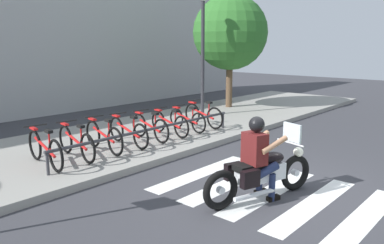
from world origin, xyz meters
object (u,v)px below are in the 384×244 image
(bicycle_1, at_px, (76,142))
(bicycle_4, at_px, (150,127))
(bicycle_2, at_px, (104,136))
(bike_rack, at_px, (154,129))
(motorcycle, at_px, (261,173))
(street_lamp, at_px, (203,44))
(bicycle_0, at_px, (45,149))
(bicycle_7, at_px, (203,115))
(bicycle_6, at_px, (187,119))
(bicycle_5, at_px, (169,123))
(bicycle_3, at_px, (128,132))
(tree_near_rack, at_px, (230,33))
(rider, at_px, (258,153))

(bicycle_1, distance_m, bicycle_4, 2.16)
(bicycle_2, relative_size, bike_rack, 0.30)
(motorcycle, bearing_deg, street_lamp, 47.81)
(bicycle_1, bearing_deg, bicycle_0, -179.98)
(bicycle_7, bearing_deg, bicycle_2, 180.00)
(motorcycle, xyz_separation_m, bicycle_7, (3.30, 4.01, 0.05))
(bicycle_2, distance_m, bicycle_7, 3.59)
(bicycle_6, relative_size, bicycle_7, 0.95)
(bicycle_0, distance_m, bicycle_5, 3.59)
(bicycle_2, xyz_separation_m, bicycle_5, (2.16, 0.00, -0.02))
(motorcycle, distance_m, bicycle_3, 4.03)
(motorcycle, bearing_deg, bicycle_7, 50.52)
(bicycle_1, bearing_deg, bicycle_4, 0.00)
(bicycle_3, relative_size, bicycle_4, 1.08)
(bike_rack, xyz_separation_m, tree_near_rack, (6.08, 2.19, 2.44))
(street_lamp, bearing_deg, bicycle_0, -169.21)
(bicycle_7, bearing_deg, bicycle_5, 179.95)
(rider, distance_m, bicycle_7, 5.23)
(bicycle_5, relative_size, bike_rack, 0.28)
(bicycle_4, xyz_separation_m, bicycle_7, (2.16, -0.00, 0.01))
(bicycle_1, xyz_separation_m, tree_near_rack, (7.87, 1.63, 2.51))
(bicycle_2, bearing_deg, bike_rack, -27.20)
(motorcycle, relative_size, bicycle_3, 1.30)
(bike_rack, bearing_deg, motorcycle, -102.80)
(bicycle_3, bearing_deg, bicycle_7, -0.02)
(bicycle_1, bearing_deg, street_lamp, 12.09)
(bike_rack, relative_size, tree_near_rack, 1.27)
(bicycle_0, bearing_deg, bicycle_3, 0.01)
(bicycle_4, bearing_deg, bike_rack, -122.99)
(bicycle_5, bearing_deg, bicycle_2, -179.97)
(bicycle_2, height_order, bike_rack, bicycle_2)
(bicycle_1, relative_size, street_lamp, 0.40)
(rider, height_order, bicycle_1, rider)
(bicycle_4, bearing_deg, rider, -107.00)
(bicycle_5, bearing_deg, bicycle_7, -0.05)
(rider, bearing_deg, bicycle_4, 73.00)
(motorcycle, bearing_deg, bicycle_2, 94.18)
(bike_rack, bearing_deg, bicycle_2, 152.80)
(street_lamp, relative_size, tree_near_rack, 0.95)
(bike_rack, bearing_deg, bicycle_0, 167.58)
(motorcycle, relative_size, rider, 1.54)
(bicycle_0, bearing_deg, bicycle_2, -0.01)
(motorcycle, xyz_separation_m, rider, (-0.07, 0.03, 0.37))
(bicycle_5, bearing_deg, motorcycle, -114.93)
(bike_rack, bearing_deg, bicycle_1, 162.85)
(bike_rack, bearing_deg, bicycle_5, 27.22)
(bicycle_0, xyz_separation_m, bicycle_7, (5.03, -0.00, -0.00))
(bicycle_4, relative_size, bicycle_6, 1.03)
(bicycle_0, xyz_separation_m, bicycle_2, (1.44, -0.00, -0.00))
(bicycle_3, xyz_separation_m, bicycle_4, (0.72, -0.00, -0.00))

